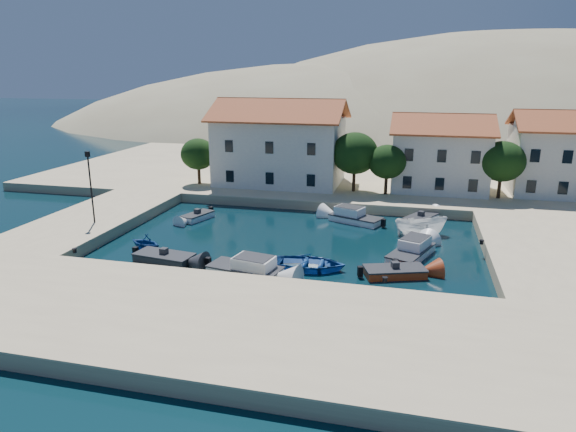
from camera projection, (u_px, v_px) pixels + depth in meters
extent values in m
plane|color=black|center=(259.00, 289.00, 33.55)|extent=(400.00, 400.00, 0.00)
cube|color=tan|center=(227.00, 325.00, 27.82)|extent=(52.00, 12.00, 1.00)
cube|color=tan|center=(563.00, 257.00, 37.98)|extent=(11.00, 20.00, 1.00)
cube|color=tan|center=(94.00, 220.00, 47.17)|extent=(8.00, 20.00, 1.00)
cube|color=tan|center=(357.00, 174.00, 68.42)|extent=(80.00, 36.00, 1.00)
ellipsoid|color=#988A67|center=(341.00, 195.00, 144.02)|extent=(198.00, 126.00, 72.00)
ellipsoid|color=#988A67|center=(500.00, 205.00, 153.59)|extent=(220.00, 176.00, 99.00)
cube|color=white|center=(280.00, 151.00, 59.79)|extent=(14.00, 9.00, 7.50)
pyramid|color=brown|center=(280.00, 109.00, 58.46)|extent=(14.70, 9.45, 2.20)
cube|color=white|center=(440.00, 160.00, 56.67)|extent=(10.00, 8.00, 6.50)
pyramid|color=brown|center=(443.00, 122.00, 55.54)|extent=(10.50, 8.40, 1.80)
cube|color=white|center=(556.00, 161.00, 54.74)|extent=(9.00, 8.00, 7.00)
pyramid|color=brown|center=(562.00, 119.00, 53.54)|extent=(9.45, 8.40, 1.80)
cylinder|color=#382314|center=(199.00, 173.00, 59.76)|extent=(0.36, 0.36, 2.50)
ellipsoid|color=black|center=(198.00, 154.00, 59.15)|extent=(4.00, 4.00, 3.60)
cylinder|color=#382314|center=(354.00, 178.00, 55.97)|extent=(0.36, 0.36, 3.00)
ellipsoid|color=black|center=(355.00, 153.00, 55.24)|extent=(5.00, 5.00, 4.50)
cylinder|color=#382314|center=(386.00, 183.00, 54.76)|extent=(0.36, 0.36, 2.50)
ellipsoid|color=black|center=(387.00, 162.00, 54.15)|extent=(4.00, 4.00, 3.60)
cylinder|color=#382314|center=(499.00, 185.00, 52.99)|extent=(0.36, 0.36, 2.75)
ellipsoid|color=black|center=(502.00, 161.00, 52.31)|extent=(4.60, 4.60, 4.14)
cylinder|color=black|center=(91.00, 189.00, 44.00)|extent=(0.14, 0.14, 6.00)
cube|color=black|center=(87.00, 154.00, 43.18)|extent=(0.35, 0.25, 0.45)
cylinder|color=black|center=(75.00, 251.00, 37.31)|extent=(0.36, 0.36, 0.30)
cylinder|color=black|center=(385.00, 280.00, 32.13)|extent=(0.36, 0.36, 0.30)
cylinder|color=black|center=(482.00, 242.00, 39.16)|extent=(0.36, 0.36, 0.30)
cube|color=#2D2D31|center=(164.00, 258.00, 38.36)|extent=(4.57, 2.51, 0.90)
cube|color=#2D2D31|center=(164.00, 254.00, 38.27)|extent=(4.68, 2.56, 0.10)
cube|color=#2D2D31|center=(164.00, 251.00, 38.21)|extent=(0.56, 0.56, 0.50)
cube|color=white|center=(245.00, 271.00, 35.87)|extent=(5.38, 3.07, 0.90)
cube|color=#2D2D31|center=(245.00, 267.00, 35.78)|extent=(5.51, 3.14, 0.10)
cube|color=white|center=(245.00, 262.00, 35.68)|extent=(2.98, 2.31, 0.90)
imported|color=navy|center=(309.00, 269.00, 36.98)|extent=(5.46, 3.99, 1.10)
cube|color=maroon|center=(395.00, 273.00, 35.65)|extent=(4.48, 3.11, 0.90)
cube|color=#2D2D31|center=(395.00, 268.00, 35.56)|extent=(4.58, 3.18, 0.10)
cube|color=#2D2D31|center=(395.00, 265.00, 35.50)|extent=(0.64, 0.64, 0.50)
cube|color=white|center=(411.00, 254.00, 39.21)|extent=(3.71, 5.48, 0.90)
cube|color=#2D2D31|center=(411.00, 250.00, 39.12)|extent=(3.80, 5.61, 0.10)
cube|color=white|center=(411.00, 246.00, 39.02)|extent=(2.59, 3.14, 0.90)
imported|color=white|center=(420.00, 235.00, 44.71)|extent=(4.87, 2.96, 1.76)
cube|color=white|center=(421.00, 219.00, 48.38)|extent=(3.38, 4.24, 0.90)
cube|color=#2D2D31|center=(421.00, 216.00, 48.29)|extent=(3.45, 4.33, 0.10)
cube|color=#2D2D31|center=(421.00, 214.00, 48.23)|extent=(0.67, 0.67, 0.50)
imported|color=navy|center=(146.00, 250.00, 40.95)|extent=(3.50, 3.23, 1.53)
cube|color=white|center=(198.00, 217.00, 49.19)|extent=(2.41, 3.60, 0.90)
cube|color=#2D2D31|center=(197.00, 214.00, 49.10)|extent=(2.46, 3.69, 0.10)
cube|color=#2D2D31|center=(197.00, 211.00, 49.04)|extent=(0.63, 0.63, 0.50)
cube|color=white|center=(356.00, 220.00, 48.31)|extent=(5.18, 3.68, 0.90)
cube|color=#2D2D31|center=(356.00, 216.00, 48.21)|extent=(5.30, 3.76, 0.10)
cube|color=white|center=(356.00, 212.00, 48.11)|extent=(2.99, 2.55, 0.90)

